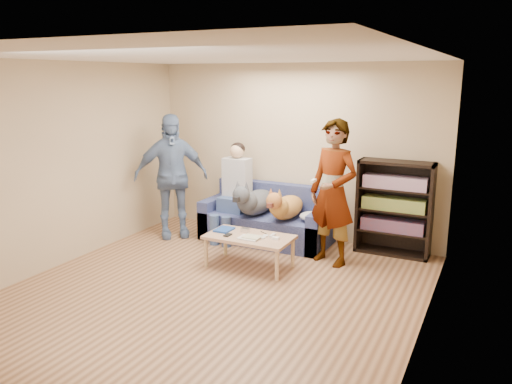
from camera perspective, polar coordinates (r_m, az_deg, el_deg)
The scene contains 26 objects.
ground at distance 5.74m, azimuth -5.46°, elevation -11.74°, with size 5.00×5.00×0.00m, color brown.
ceiling at distance 5.22m, azimuth -6.10°, elevation 15.15°, with size 5.00×5.00×0.00m, color white.
wall_back at distance 7.53m, azimuth 4.43°, elevation 4.61°, with size 4.50×4.50×0.00m, color tan.
wall_left at distance 6.78m, azimuth -22.09°, elevation 2.74°, with size 5.00×5.00×0.00m, color tan.
wall_right at distance 4.57m, azimuth 18.88°, elevation -1.63°, with size 5.00×5.00×0.00m, color tan.
blanket at distance 7.00m, azimuth 6.57°, elevation -2.83°, with size 0.39×0.33×0.14m, color #A5A4A9.
person_standing_right at distance 6.48m, azimuth 8.80°, elevation -0.08°, with size 0.69×0.45×1.89m, color gray.
person_standing_left at distance 7.62m, azimuth -9.68°, elevation 1.79°, with size 1.10×0.46×1.87m, color #6C8DAD.
held_controller at distance 6.32m, azimuth 6.58°, elevation 1.29°, with size 0.04×0.13×0.03m, color white.
notebook_blue at distance 6.61m, azimuth -3.66°, elevation -4.30°, with size 0.20×0.26×0.03m, color #1B4196.
papers at distance 6.28m, azimuth -0.78°, elevation -5.27°, with size 0.26×0.20×0.01m, color silver.
magazine at distance 6.28m, azimuth -0.45°, elevation -5.14°, with size 0.22×0.17×0.01m, color beige.
camera_silver at distance 6.54m, azimuth -1.22°, elevation -4.37°, with size 0.11×0.06×0.05m, color silver.
controller_a at distance 6.36m, azimuth 1.90°, elevation -4.98°, with size 0.04×0.13×0.03m, color silver.
controller_b at distance 6.25m, azimuth 2.26°, elevation -5.29°, with size 0.09×0.06×0.03m, color white.
headphone_cup_a at distance 6.29m, azimuth 0.78°, elevation -5.23°, with size 0.07×0.07×0.02m, color white.
headphone_cup_b at distance 6.35m, azimuth 1.09°, elevation -5.03°, with size 0.07×0.07×0.02m, color white.
pen_orange at distance 6.26m, azimuth -1.60°, elevation -5.36°, with size 0.01×0.01×0.14m, color orange.
pen_black at distance 6.49m, azimuth 0.91°, elevation -4.69°, with size 0.01×0.01×0.14m, color black.
wallet at distance 6.40m, azimuth -3.26°, elevation -4.93°, with size 0.07×0.12×0.01m, color black.
sofa at distance 7.49m, azimuth 1.35°, elevation -3.41°, with size 1.90×0.85×0.82m.
person_seated at distance 7.47m, azimuth -2.53°, elevation 0.46°, with size 0.40×0.73×1.47m.
dog_gray at distance 7.25m, azimuth -0.22°, elevation -1.07°, with size 0.40×1.24×0.58m.
dog_tan at distance 7.05m, azimuth 3.32°, elevation -1.68°, with size 0.36×1.14×0.53m.
coffee_table at distance 6.41m, azimuth -0.77°, elevation -5.41°, with size 1.10×0.60×0.42m.
bookshelf at distance 7.06m, azimuth 15.54°, elevation -1.55°, with size 1.00×0.34×1.30m.
Camera 1 is at (2.79, -4.40, 2.41)m, focal length 35.00 mm.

